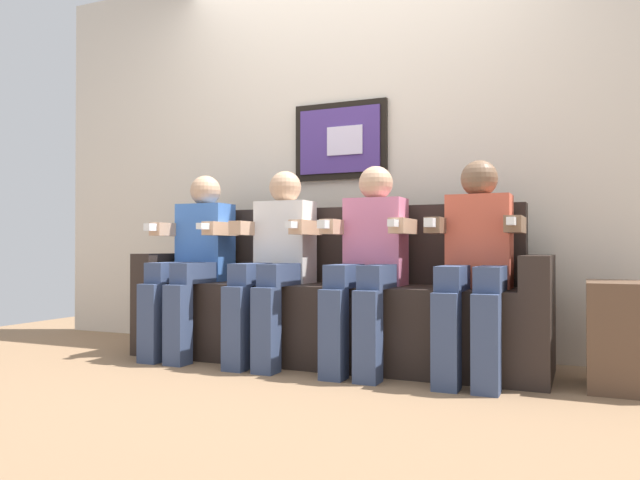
# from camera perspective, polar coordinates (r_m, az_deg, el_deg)

# --- Properties ---
(ground_plane) EXTENTS (6.24, 6.24, 0.00)m
(ground_plane) POSITION_cam_1_polar(r_m,az_deg,el_deg) (3.28, -1.07, -12.28)
(ground_plane) COLOR #8C6B4C
(back_wall_assembly) EXTENTS (4.80, 0.10, 2.60)m
(back_wall_assembly) POSITION_cam_1_polar(r_m,az_deg,el_deg) (3.98, 3.54, 8.60)
(back_wall_assembly) COLOR beige
(back_wall_assembly) RESTS_ON ground_plane
(couch) EXTENTS (2.40, 0.58, 0.90)m
(couch) POSITION_cam_1_polar(r_m,az_deg,el_deg) (3.53, 1.16, -6.33)
(couch) COLOR #2D231E
(couch) RESTS_ON ground_plane
(person_leftmost) EXTENTS (0.46, 0.56, 1.11)m
(person_leftmost) POSITION_cam_1_polar(r_m,az_deg,el_deg) (3.78, -11.76, -1.49)
(person_leftmost) COLOR #3F72CC
(person_leftmost) RESTS_ON ground_plane
(person_left_center) EXTENTS (0.46, 0.56, 1.11)m
(person_left_center) POSITION_cam_1_polar(r_m,az_deg,el_deg) (3.48, -4.18, -1.58)
(person_left_center) COLOR white
(person_left_center) RESTS_ON ground_plane
(person_right_center) EXTENTS (0.46, 0.56, 1.11)m
(person_right_center) POSITION_cam_1_polar(r_m,az_deg,el_deg) (3.26, 4.60, -1.63)
(person_right_center) COLOR pink
(person_right_center) RESTS_ON ground_plane
(person_rightmost) EXTENTS (0.46, 0.56, 1.11)m
(person_rightmost) POSITION_cam_1_polar(r_m,az_deg,el_deg) (3.12, 14.41, -1.65)
(person_rightmost) COLOR #D8593F
(person_rightmost) RESTS_ON ground_plane
(side_table_right) EXTENTS (0.40, 0.40, 0.50)m
(side_table_right) POSITION_cam_1_polar(r_m,az_deg,el_deg) (3.18, 27.39, -8.02)
(side_table_right) COLOR brown
(side_table_right) RESTS_ON ground_plane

